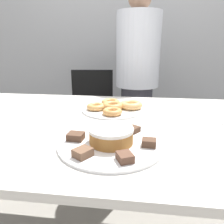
# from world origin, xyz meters

# --- Properties ---
(wall_back) EXTENTS (8.00, 0.05, 2.60)m
(wall_back) POSITION_xyz_m (0.00, 1.64, 1.30)
(wall_back) COLOR #A8AAAD
(wall_back) RESTS_ON ground_plane
(table) EXTENTS (1.91, 1.08, 0.77)m
(table) POSITION_xyz_m (0.00, 0.00, 0.70)
(table) COLOR silver
(table) RESTS_ON ground_plane
(person_standing) EXTENTS (0.37, 0.37, 1.58)m
(person_standing) POSITION_xyz_m (0.08, 0.96, 0.82)
(person_standing) COLOR #383842
(person_standing) RESTS_ON ground_plane
(office_chair_left) EXTENTS (0.49, 0.49, 0.90)m
(office_chair_left) POSITION_xyz_m (-0.33, 0.94, 0.43)
(office_chair_left) COLOR black
(office_chair_left) RESTS_ON ground_plane
(plate_cake) EXTENTS (0.39, 0.39, 0.01)m
(plate_cake) POSITION_xyz_m (0.01, -0.25, 0.78)
(plate_cake) COLOR white
(plate_cake) RESTS_ON table
(plate_donuts) EXTENTS (0.34, 0.34, 0.01)m
(plate_donuts) POSITION_xyz_m (-0.04, 0.19, 0.78)
(plate_donuts) COLOR white
(plate_donuts) RESTS_ON table
(frosted_cake) EXTENTS (0.16, 0.16, 0.06)m
(frosted_cake) POSITION_xyz_m (0.01, -0.25, 0.81)
(frosted_cake) COLOR #9E662D
(frosted_cake) RESTS_ON plate_cake
(lamington_0) EXTENTS (0.06, 0.06, 0.03)m
(lamington_0) POSITION_xyz_m (-0.13, -0.23, 0.80)
(lamington_0) COLOR #513828
(lamington_0) RESTS_ON plate_cake
(lamington_1) EXTENTS (0.07, 0.07, 0.03)m
(lamington_1) POSITION_xyz_m (-0.07, -0.36, 0.80)
(lamington_1) COLOR brown
(lamington_1) RESTS_ON plate_cake
(lamington_2) EXTENTS (0.06, 0.07, 0.03)m
(lamington_2) POSITION_xyz_m (0.07, -0.37, 0.79)
(lamington_2) COLOR brown
(lamington_2) RESTS_ON plate_cake
(lamington_3) EXTENTS (0.05, 0.05, 0.03)m
(lamington_3) POSITION_xyz_m (0.15, -0.26, 0.80)
(lamington_3) COLOR #513828
(lamington_3) RESTS_ON plate_cake
(lamington_4) EXTENTS (0.06, 0.06, 0.02)m
(lamington_4) POSITION_xyz_m (0.09, -0.13, 0.79)
(lamington_4) COLOR #513828
(lamington_4) RESTS_ON plate_cake
(lamington_5) EXTENTS (0.06, 0.07, 0.03)m
(lamington_5) POSITION_xyz_m (-0.05, -0.12, 0.80)
(lamington_5) COLOR brown
(lamington_5) RESTS_ON plate_cake
(donut_0) EXTENTS (0.12, 0.12, 0.04)m
(donut_0) POSITION_xyz_m (-0.04, 0.19, 0.80)
(donut_0) COLOR #D18E4C
(donut_0) RESTS_ON plate_donuts
(donut_1) EXTENTS (0.13, 0.13, 0.04)m
(donut_1) POSITION_xyz_m (0.06, 0.22, 0.80)
(donut_1) COLOR #E5AD66
(donut_1) RESTS_ON plate_donuts
(donut_2) EXTENTS (0.11, 0.11, 0.03)m
(donut_2) POSITION_xyz_m (-0.06, 0.28, 0.80)
(donut_2) COLOR tan
(donut_2) RESTS_ON plate_donuts
(donut_3) EXTENTS (0.10, 0.10, 0.03)m
(donut_3) POSITION_xyz_m (-0.13, 0.17, 0.80)
(donut_3) COLOR tan
(donut_3) RESTS_ON plate_donuts
(donut_4) EXTENTS (0.10, 0.10, 0.03)m
(donut_4) POSITION_xyz_m (-0.03, 0.09, 0.80)
(donut_4) COLOR #D18E4C
(donut_4) RESTS_ON plate_donuts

